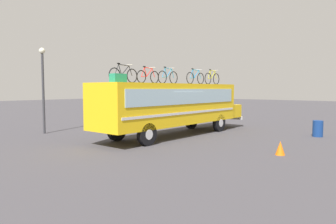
# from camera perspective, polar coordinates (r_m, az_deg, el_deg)

# --- Properties ---
(ground_plane) EXTENTS (120.00, 120.00, 0.00)m
(ground_plane) POSITION_cam_1_polar(r_m,az_deg,el_deg) (17.54, 0.62, -4.35)
(ground_plane) COLOR #423F44
(bus) EXTENTS (11.23, 2.45, 2.89)m
(bus) POSITION_cam_1_polar(r_m,az_deg,el_deg) (17.56, 1.14, 1.35)
(bus) COLOR yellow
(bus) RESTS_ON ground
(luggage_bag_1) EXTENTS (0.70, 0.41, 0.40)m
(luggage_bag_1) POSITION_cam_1_polar(r_m,az_deg,el_deg) (14.28, -9.02, 6.08)
(luggage_bag_1) COLOR #1E7F66
(luggage_bag_1) RESTS_ON bus
(rooftop_bicycle_1) EXTENTS (1.75, 0.44, 0.91)m
(rooftop_bicycle_1) POSITION_cam_1_polar(r_m,az_deg,el_deg) (14.82, -8.06, 6.72)
(rooftop_bicycle_1) COLOR black
(rooftop_bicycle_1) RESTS_ON bus
(rooftop_bicycle_2) EXTENTS (1.62, 0.44, 0.87)m
(rooftop_bicycle_2) POSITION_cam_1_polar(r_m,az_deg,el_deg) (16.14, -3.64, 6.49)
(rooftop_bicycle_2) COLOR black
(rooftop_bicycle_2) RESTS_ON bus
(rooftop_bicycle_3) EXTENTS (1.70, 0.44, 0.96)m
(rooftop_bicycle_3) POSITION_cam_1_polar(r_m,az_deg,el_deg) (17.78, 0.01, 6.39)
(rooftop_bicycle_3) COLOR black
(rooftop_bicycle_3) RESTS_ON bus
(rooftop_bicycle_4) EXTENTS (1.78, 0.44, 0.92)m
(rooftop_bicycle_4) POSITION_cam_1_polar(r_m,az_deg,el_deg) (18.83, 4.99, 6.22)
(rooftop_bicycle_4) COLOR black
(rooftop_bicycle_4) RESTS_ON bus
(rooftop_bicycle_5) EXTENTS (1.69, 0.44, 0.96)m
(rooftop_bicycle_5) POSITION_cam_1_polar(r_m,az_deg,el_deg) (20.27, 8.00, 6.09)
(rooftop_bicycle_5) COLOR black
(rooftop_bicycle_5) RESTS_ON bus
(trash_bin) EXTENTS (0.54, 0.54, 0.88)m
(trash_bin) POSITION_cam_1_polar(r_m,az_deg,el_deg) (19.06, 25.49, -2.74)
(trash_bin) COLOR navy
(trash_bin) RESTS_ON ground
(traffic_cone) EXTENTS (0.38, 0.38, 0.55)m
(traffic_cone) POSITION_cam_1_polar(r_m,az_deg,el_deg) (13.28, 19.66, -6.17)
(traffic_cone) COLOR orange
(traffic_cone) RESTS_ON ground
(street_lamp) EXTENTS (0.34, 0.34, 4.97)m
(street_lamp) POSITION_cam_1_polar(r_m,az_deg,el_deg) (19.71, -21.71, 5.26)
(street_lamp) COLOR #38383D
(street_lamp) RESTS_ON ground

